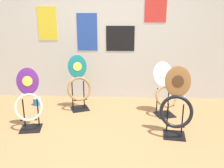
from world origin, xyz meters
The scene contains 7 objects.
ground_plane centered at (0.00, 0.00, 0.00)m, with size 14.00×14.00×0.00m, color #A37547.
wall_back centered at (0.00, 1.96, 1.30)m, with size 8.00×0.07×2.60m.
toilet_seat_display_teal_sax centered at (-0.47, 1.33, 0.41)m, with size 0.43×0.36×0.90m.
toilet_seat_display_purple_note centered at (-1.03, 0.59, 0.42)m, with size 0.40×0.32×0.86m.
toilet_seat_display_woodgrain centered at (0.94, 0.48, 0.43)m, with size 0.45×0.31×0.93m.
toilet_seat_display_white_plain centered at (0.90, 1.18, 0.40)m, with size 0.42×0.43×0.82m.
paint_can centered at (-1.24, 1.47, 0.07)m, with size 0.14×0.14×0.13m.
Camera 1 is at (0.25, -2.53, 1.62)m, focal length 40.00 mm.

